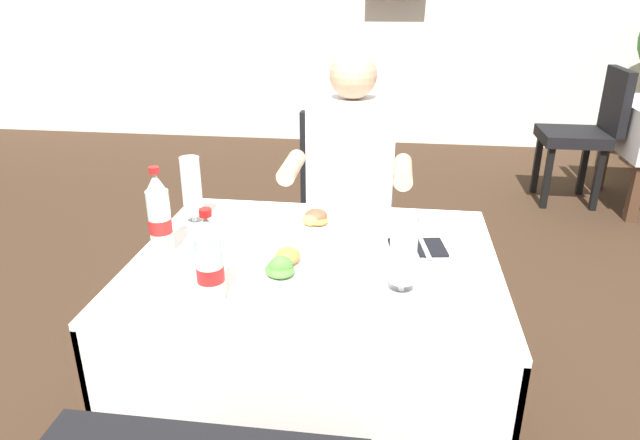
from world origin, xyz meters
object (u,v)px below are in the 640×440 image
(beer_glass_left, at_px, (403,252))
(background_chair_left, at_px, (587,128))
(seated_diner_far, at_px, (350,187))
(chair_far_diner_seat, at_px, (342,212))
(cola_bottle_primary, at_px, (210,263))
(beer_glass_middle, at_px, (192,189))
(plate_far_diner, at_px, (313,224))
(main_dining_table, at_px, (316,306))
(napkin_cutlery_set, at_px, (417,247))
(cola_bottle_secondary, at_px, (159,216))
(plate_near_camera, at_px, (283,270))

(beer_glass_left, height_order, background_chair_left, background_chair_left)
(seated_diner_far, relative_size, background_chair_left, 1.30)
(chair_far_diner_seat, height_order, cola_bottle_primary, cola_bottle_primary)
(beer_glass_left, distance_m, beer_glass_middle, 0.81)
(beer_glass_left, height_order, beer_glass_middle, beer_glass_middle)
(chair_far_diner_seat, relative_size, beer_glass_middle, 4.14)
(seated_diner_far, distance_m, beer_glass_middle, 0.73)
(plate_far_diner, bearing_deg, main_dining_table, -79.21)
(chair_far_diner_seat, distance_m, napkin_cutlery_set, 0.82)
(plate_far_diner, xyz_separation_m, beer_glass_middle, (-0.41, -0.01, 0.11))
(plate_far_diner, height_order, background_chair_left, background_chair_left)
(beer_glass_left, bearing_deg, plate_far_diner, 126.99)
(napkin_cutlery_set, height_order, background_chair_left, background_chair_left)
(beer_glass_left, xyz_separation_m, beer_glass_middle, (-0.71, 0.39, 0.00))
(beer_glass_left, height_order, napkin_cutlery_set, beer_glass_left)
(beer_glass_middle, bearing_deg, background_chair_left, 50.53)
(seated_diner_far, xyz_separation_m, beer_glass_middle, (-0.49, -0.52, 0.15))
(main_dining_table, bearing_deg, beer_glass_middle, 155.30)
(main_dining_table, distance_m, napkin_cutlery_set, 0.37)
(chair_far_diner_seat, xyz_separation_m, napkin_cutlery_set, (0.31, -0.73, 0.19))
(beer_glass_middle, distance_m, cola_bottle_secondary, 0.24)
(plate_near_camera, bearing_deg, napkin_cutlery_set, 31.55)
(main_dining_table, bearing_deg, cola_bottle_secondary, -176.18)
(plate_near_camera, relative_size, plate_far_diner, 1.11)
(chair_far_diner_seat, bearing_deg, background_chair_left, 49.31)
(cola_bottle_primary, bearing_deg, plate_near_camera, 46.22)
(seated_diner_far, xyz_separation_m, background_chair_left, (1.53, 1.94, -0.16))
(chair_far_diner_seat, relative_size, plate_near_camera, 3.75)
(beer_glass_left, xyz_separation_m, napkin_cutlery_set, (0.05, 0.28, -0.12))
(main_dining_table, bearing_deg, beer_glass_left, -35.07)
(main_dining_table, height_order, plate_far_diner, plate_far_diner)
(cola_bottle_secondary, height_order, napkin_cutlery_set, cola_bottle_secondary)
(chair_far_diner_seat, relative_size, beer_glass_left, 4.24)
(cola_bottle_secondary, bearing_deg, plate_far_diner, 29.91)
(cola_bottle_secondary, bearing_deg, beer_glass_left, -11.60)
(seated_diner_far, height_order, napkin_cutlery_set, seated_diner_far)
(plate_near_camera, relative_size, cola_bottle_secondary, 0.94)
(main_dining_table, xyz_separation_m, cola_bottle_primary, (-0.23, -0.29, 0.28))
(background_chair_left, bearing_deg, cola_bottle_secondary, -127.12)
(main_dining_table, height_order, background_chair_left, background_chair_left)
(beer_glass_middle, height_order, napkin_cutlery_set, beer_glass_middle)
(beer_glass_left, relative_size, cola_bottle_primary, 0.88)
(cola_bottle_primary, height_order, cola_bottle_secondary, cola_bottle_secondary)
(plate_near_camera, bearing_deg, cola_bottle_primary, -133.78)
(seated_diner_far, bearing_deg, napkin_cutlery_set, -67.10)
(seated_diner_far, distance_m, plate_near_camera, 0.87)
(beer_glass_left, relative_size, cola_bottle_secondary, 0.83)
(chair_far_diner_seat, relative_size, plate_far_diner, 4.16)
(cola_bottle_secondary, bearing_deg, seated_diner_far, 56.06)
(plate_near_camera, relative_size, cola_bottle_primary, 1.00)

